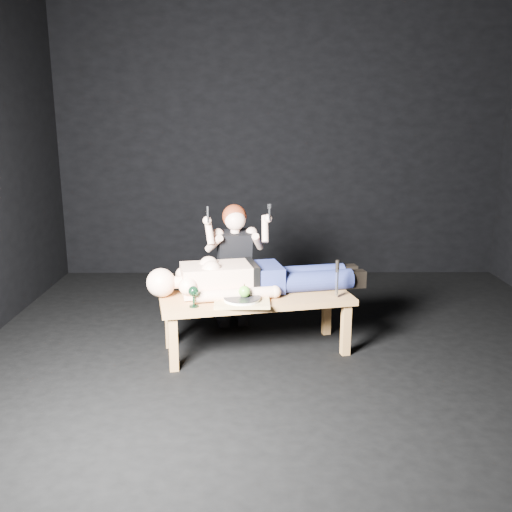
# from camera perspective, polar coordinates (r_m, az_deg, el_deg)

# --- Properties ---
(ground) EXTENTS (5.00, 5.00, 0.00)m
(ground) POSITION_cam_1_polar(r_m,az_deg,el_deg) (4.23, 4.05, -10.73)
(ground) COLOR black
(ground) RESTS_ON ground
(back_wall) EXTENTS (5.00, 0.00, 5.00)m
(back_wall) POSITION_cam_1_polar(r_m,az_deg,el_deg) (6.35, 2.54, 11.47)
(back_wall) COLOR black
(back_wall) RESTS_ON ground
(table) EXTENTS (1.53, 0.83, 0.45)m
(table) POSITION_cam_1_polar(r_m,az_deg,el_deg) (4.32, 0.00, -6.94)
(table) COLOR #A16A3F
(table) RESTS_ON ground
(lying_man) EXTENTS (1.61, 0.78, 0.28)m
(lying_man) POSITION_cam_1_polar(r_m,az_deg,el_deg) (4.32, 0.27, -1.81)
(lying_man) COLOR beige
(lying_man) RESTS_ON table
(kneeling_woman) EXTENTS (0.72, 0.77, 1.12)m
(kneeling_woman) POSITION_cam_1_polar(r_m,az_deg,el_deg) (4.71, -2.36, -0.90)
(kneeling_woman) COLOR black
(kneeling_woman) RESTS_ON ground
(serving_tray) EXTENTS (0.40, 0.29, 0.02)m
(serving_tray) POSITION_cam_1_polar(r_m,az_deg,el_deg) (4.07, -1.45, -4.73)
(serving_tray) COLOR tan
(serving_tray) RESTS_ON table
(plate) EXTENTS (0.27, 0.27, 0.02)m
(plate) POSITION_cam_1_polar(r_m,az_deg,el_deg) (4.06, -1.45, -4.43)
(plate) COLOR white
(plate) RESTS_ON serving_tray
(apple) EXTENTS (0.09, 0.09, 0.09)m
(apple) POSITION_cam_1_polar(r_m,az_deg,el_deg) (4.05, -1.19, -3.67)
(apple) COLOR #3E8C27
(apple) RESTS_ON plate
(goblet) EXTENTS (0.09, 0.09, 0.16)m
(goblet) POSITION_cam_1_polar(r_m,az_deg,el_deg) (4.00, -6.43, -4.16)
(goblet) COLOR black
(goblet) RESTS_ON table
(fork_flat) EXTENTS (0.02, 0.15, 0.01)m
(fork_flat) POSITION_cam_1_polar(r_m,az_deg,el_deg) (4.02, -3.89, -5.10)
(fork_flat) COLOR #B2B2B7
(fork_flat) RESTS_ON table
(knife_flat) EXTENTS (0.04, 0.15, 0.01)m
(knife_flat) POSITION_cam_1_polar(r_m,az_deg,el_deg) (4.10, 0.92, -4.71)
(knife_flat) COLOR #B2B2B7
(knife_flat) RESTS_ON table
(spoon_flat) EXTENTS (0.14, 0.09, 0.01)m
(spoon_flat) POSITION_cam_1_polar(r_m,az_deg,el_deg) (4.15, 0.04, -4.45)
(spoon_flat) COLOR #B2B2B7
(spoon_flat) RESTS_ON table
(carving_knife) EXTENTS (0.05, 0.05, 0.29)m
(carving_knife) POSITION_cam_1_polar(r_m,az_deg,el_deg) (4.21, 8.32, -2.33)
(carving_knife) COLOR #B2B2B7
(carving_knife) RESTS_ON table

